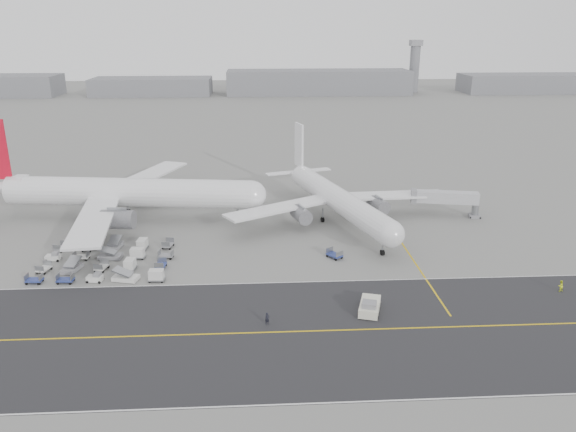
{
  "coord_description": "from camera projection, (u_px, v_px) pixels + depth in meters",
  "views": [
    {
      "loc": [
        1.82,
        -86.86,
        40.97
      ],
      "look_at": [
        7.45,
        12.0,
        6.83
      ],
      "focal_mm": 35.0,
      "sensor_mm": 36.0,
      "label": 1
    }
  ],
  "objects": [
    {
      "name": "jet_bridge",
      "position": [
        446.0,
        199.0,
        124.46
      ],
      "size": [
        15.62,
        5.75,
        5.83
      ],
      "rotation": [
        0.0,
        0.0,
        -0.2
      ],
      "color": "gray",
      "rests_on": "ground"
    },
    {
      "name": "taxiway",
      "position": [
        283.0,
        332.0,
        78.54
      ],
      "size": [
        220.0,
        59.0,
        0.03
      ],
      "color": "#2C2C2F",
      "rests_on": "ground"
    },
    {
      "name": "ground_crew_b",
      "position": [
        561.0,
        286.0,
        90.18
      ],
      "size": [
        1.03,
        0.87,
        1.88
      ],
      "primitive_type": "imported",
      "rotation": [
        0.0,
        0.0,
        3.33
      ],
      "color": "#DCEF1C",
      "rests_on": "ground"
    },
    {
      "name": "stray_dolly",
      "position": [
        334.0,
        258.0,
        103.32
      ],
      "size": [
        3.17,
        3.37,
        1.77
      ],
      "primitive_type": null,
      "rotation": [
        0.0,
        0.0,
        0.66
      ],
      "color": "silver",
      "rests_on": "ground"
    },
    {
      "name": "ground",
      "position": [
        248.0,
        278.0,
        95.24
      ],
      "size": [
        700.0,
        700.0,
        0.0
      ],
      "primitive_type": "plane",
      "color": "gray",
      "rests_on": "ground"
    },
    {
      "name": "control_tower",
      "position": [
        414.0,
        65.0,
        345.45
      ],
      "size": [
        7.0,
        7.0,
        31.25
      ],
      "color": "gray",
      "rests_on": "ground"
    },
    {
      "name": "airliner_b",
      "position": [
        336.0,
        198.0,
        121.04
      ],
      "size": [
        49.08,
        50.09,
        17.8
      ],
      "rotation": [
        0.0,
        0.0,
        0.3
      ],
      "color": "white",
      "rests_on": "ground"
    },
    {
      "name": "airliner_a",
      "position": [
        122.0,
        192.0,
        121.39
      ],
      "size": [
        63.11,
        62.07,
        21.83
      ],
      "rotation": [
        0.0,
        0.0,
        1.44
      ],
      "color": "white",
      "rests_on": "ground"
    },
    {
      "name": "ground_crew_a",
      "position": [
        267.0,
        319.0,
        80.2
      ],
      "size": [
        0.79,
        0.66,
        1.85
      ],
      "primitive_type": "imported",
      "rotation": [
        0.0,
        0.0,
        0.38
      ],
      "color": "black",
      "rests_on": "ground"
    },
    {
      "name": "pushback_tug",
      "position": [
        370.0,
        306.0,
        83.74
      ],
      "size": [
        4.38,
        7.81,
        2.21
      ],
      "rotation": [
        0.0,
        0.0,
        -0.29
      ],
      "color": "silver",
      "rests_on": "ground"
    },
    {
      "name": "horizon_buildings",
      "position": [
        302.0,
        94.0,
        342.26
      ],
      "size": [
        520.0,
        28.0,
        28.0
      ],
      "primitive_type": null,
      "color": "gray",
      "rests_on": "ground"
    },
    {
      "name": "gse_cluster",
      "position": [
        107.0,
        264.0,
        100.57
      ],
      "size": [
        31.05,
        26.17,
        2.08
      ],
      "primitive_type": null,
      "rotation": [
        0.0,
        0.0,
        -0.15
      ],
      "color": "gray",
      "rests_on": "ground"
    }
  ]
}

